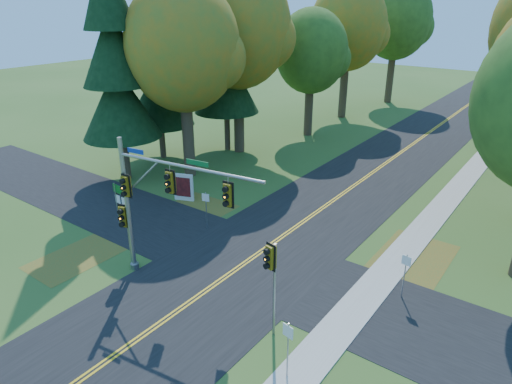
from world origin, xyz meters
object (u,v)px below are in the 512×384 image
Objects in this scene: traffic_mast at (156,196)px; east_signal_pole at (271,267)px; route_sign_cluster at (121,198)px; info_kiosk at (184,187)px.

east_signal_pole is at bearing -10.52° from traffic_mast.
traffic_mast is 2.71× the size of route_sign_cluster.
route_sign_cluster is (-12.33, 2.59, -1.29)m from east_signal_pole.
east_signal_pole is at bearing -52.28° from info_kiosk.
east_signal_pole is at bearing -7.19° from route_sign_cluster.
traffic_mast is at bearing -16.92° from route_sign_cluster.
east_signal_pole reaches higher than info_kiosk.
traffic_mast reaches higher than east_signal_pole.
info_kiosk is at bearing 94.60° from route_sign_cluster.
traffic_mast is 4.01× the size of info_kiosk.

